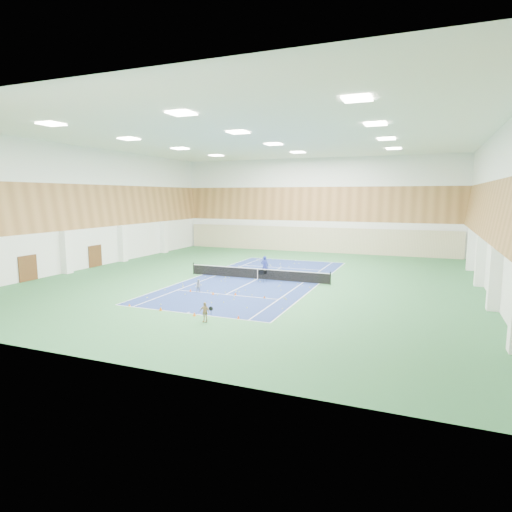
# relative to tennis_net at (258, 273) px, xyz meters

# --- Properties ---
(ground) EXTENTS (40.00, 40.00, 0.00)m
(ground) POSITION_rel_tennis_net_xyz_m (0.00, 0.00, -0.55)
(ground) COLOR #2B6438
(ground) RESTS_ON ground
(room_shell) EXTENTS (36.00, 40.00, 12.00)m
(room_shell) POSITION_rel_tennis_net_xyz_m (0.00, 0.00, 5.45)
(room_shell) COLOR white
(room_shell) RESTS_ON ground
(wood_cladding) EXTENTS (36.00, 40.00, 8.00)m
(wood_cladding) POSITION_rel_tennis_net_xyz_m (0.00, 0.00, 7.45)
(wood_cladding) COLOR #A16C3B
(wood_cladding) RESTS_ON room_shell
(ceiling_light_grid) EXTENTS (21.40, 25.40, 0.06)m
(ceiling_light_grid) POSITION_rel_tennis_net_xyz_m (0.00, 0.00, 11.37)
(ceiling_light_grid) COLOR white
(ceiling_light_grid) RESTS_ON room_shell
(court_surface) EXTENTS (10.97, 23.77, 0.01)m
(court_surface) POSITION_rel_tennis_net_xyz_m (0.00, 0.00, -0.55)
(court_surface) COLOR navy
(court_surface) RESTS_ON ground
(tennis_balls_scatter) EXTENTS (10.57, 22.77, 0.07)m
(tennis_balls_scatter) POSITION_rel_tennis_net_xyz_m (0.00, 0.00, -0.50)
(tennis_balls_scatter) COLOR yellow
(tennis_balls_scatter) RESTS_ON ground
(tennis_net) EXTENTS (12.80, 0.10, 1.10)m
(tennis_net) POSITION_rel_tennis_net_xyz_m (0.00, 0.00, 0.00)
(tennis_net) COLOR black
(tennis_net) RESTS_ON ground
(back_curtain) EXTENTS (35.40, 0.16, 3.20)m
(back_curtain) POSITION_rel_tennis_net_xyz_m (0.00, 19.75, 1.05)
(back_curtain) COLOR #C6B793
(back_curtain) RESTS_ON ground
(door_left_a) EXTENTS (0.08, 1.80, 2.20)m
(door_left_a) POSITION_rel_tennis_net_xyz_m (-17.92, -8.00, 0.55)
(door_left_a) COLOR #593319
(door_left_a) RESTS_ON ground
(door_left_b) EXTENTS (0.08, 1.80, 2.20)m
(door_left_b) POSITION_rel_tennis_net_xyz_m (-17.92, 0.00, 0.55)
(door_left_b) COLOR #593319
(door_left_b) RESTS_ON ground
(coach) EXTENTS (0.71, 0.49, 1.89)m
(coach) POSITION_rel_tennis_net_xyz_m (0.17, 1.31, 0.39)
(coach) COLOR navy
(coach) RESTS_ON ground
(child_court) EXTENTS (0.60, 0.58, 0.97)m
(child_court) POSITION_rel_tennis_net_xyz_m (-2.26, -6.36, -0.06)
(child_court) COLOR gray
(child_court) RESTS_ON ground
(child_apron) EXTENTS (0.69, 0.30, 1.17)m
(child_apron) POSITION_rel_tennis_net_xyz_m (1.89, -13.05, 0.03)
(child_apron) COLOR tan
(child_apron) RESTS_ON ground
(ball_cart) EXTENTS (0.68, 0.68, 1.00)m
(ball_cart) POSITION_rel_tennis_net_xyz_m (0.82, -1.00, -0.05)
(ball_cart) COLOR black
(ball_cart) RESTS_ON ground
(cone_svc_a) EXTENTS (0.19, 0.19, 0.21)m
(cone_svc_a) POSITION_rel_tennis_net_xyz_m (-2.92, -6.51, -0.45)
(cone_svc_a) COLOR #FF5B0D
(cone_svc_a) RESTS_ON ground
(cone_svc_b) EXTENTS (0.20, 0.20, 0.23)m
(cone_svc_b) POSITION_rel_tennis_net_xyz_m (-0.87, -6.73, -0.44)
(cone_svc_b) COLOR orange
(cone_svc_b) RESTS_ON ground
(cone_svc_c) EXTENTS (0.20, 0.20, 0.22)m
(cone_svc_c) POSITION_rel_tennis_net_xyz_m (0.74, -6.29, -0.44)
(cone_svc_c) COLOR #FE5E0D
(cone_svc_c) RESTS_ON ground
(cone_svc_d) EXTENTS (0.17, 0.17, 0.19)m
(cone_svc_d) POSITION_rel_tennis_net_xyz_m (3.05, -6.38, -0.46)
(cone_svc_d) COLOR #D5540B
(cone_svc_d) RESTS_ON ground
(cone_base_a) EXTENTS (0.17, 0.17, 0.19)m
(cone_base_a) POSITION_rel_tennis_net_xyz_m (-4.41, -11.81, -0.45)
(cone_base_a) COLOR #D8630B
(cone_base_a) RESTS_ON ground
(cone_base_b) EXTENTS (0.22, 0.22, 0.24)m
(cone_base_b) POSITION_rel_tennis_net_xyz_m (-1.89, -11.94, -0.43)
(cone_base_b) COLOR orange
(cone_base_b) RESTS_ON ground
(cone_base_c) EXTENTS (0.21, 0.21, 0.23)m
(cone_base_c) POSITION_rel_tennis_net_xyz_m (0.71, -12.20, -0.43)
(cone_base_c) COLOR #FF650D
(cone_base_c) RESTS_ON ground
(cone_base_d) EXTENTS (0.18, 0.18, 0.20)m
(cone_base_d) POSITION_rel_tennis_net_xyz_m (3.43, -11.75, -0.45)
(cone_base_d) COLOR #F8490D
(cone_base_d) RESTS_ON ground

